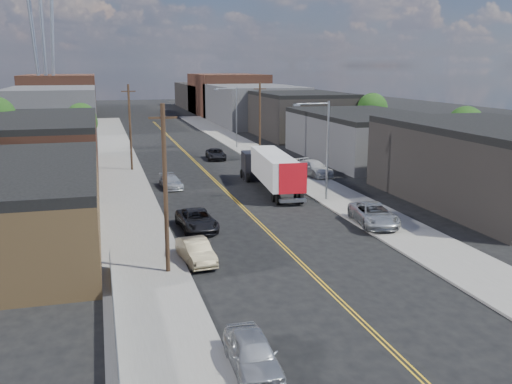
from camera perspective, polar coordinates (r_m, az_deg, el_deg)
ground at (r=83.87m, az=-7.28°, el=4.16°), size 260.00×260.00×0.00m
centerline at (r=69.24m, az=-5.49°, el=2.45°), size 0.32×120.00×0.01m
sidewalk_left at (r=68.27m, az=-13.37°, el=2.08°), size 5.00×140.00×0.15m
sidewalk_right at (r=71.44m, az=2.04°, el=2.86°), size 5.00×140.00×0.15m
warehouse_tan at (r=41.71m, az=-23.73°, el=-1.36°), size 12.00×22.00×5.60m
warehouse_brown at (r=67.05m, az=-20.76°, el=4.21°), size 12.00×26.00×6.60m
industrial_right_a at (r=54.63m, az=22.89°, el=2.58°), size 14.00×22.00×7.10m
industrial_right_b at (r=76.57m, az=10.84°, el=5.55°), size 14.00×24.00×6.10m
industrial_right_c at (r=100.36m, az=4.27°, el=7.77°), size 14.00×22.00×7.60m
skyline_left_a at (r=117.75m, az=-19.64°, el=7.88°), size 16.00×30.00×8.00m
skyline_right_a at (r=121.65m, az=-0.30°, el=8.72°), size 16.00×30.00×8.00m
skyline_left_b at (r=142.59m, az=-19.00°, el=9.01°), size 16.00×26.00×10.00m
skyline_right_b at (r=145.83m, az=-2.91°, el=9.73°), size 16.00×26.00×10.00m
skyline_left_c at (r=162.61m, az=-18.57°, el=8.86°), size 16.00×40.00×7.00m
skyline_right_c at (r=165.46m, az=-4.43°, el=9.52°), size 16.00×40.00×7.00m
streetlight_near at (r=51.40m, az=6.76°, el=4.92°), size 3.39×0.25×9.00m
streetlight_far at (r=84.67m, az=-2.24°, el=7.96°), size 3.39×0.25×9.00m
utility_pole_left_near at (r=33.09m, az=-9.05°, el=0.32°), size 1.60×0.26×10.00m
utility_pole_left_far at (r=67.62m, az=-12.48°, el=6.36°), size 1.60×0.26×10.00m
utility_pole_right at (r=73.26m, az=0.39°, el=7.11°), size 1.60×0.26×10.00m
chainlink_fence at (r=28.09m, az=-14.02°, el=-11.79°), size 0.05×16.00×1.22m
tree_left_far at (r=84.54m, az=-17.03°, el=6.90°), size 4.35×4.20×6.97m
tree_right_near at (r=71.96m, az=20.24°, el=6.03°), size 4.60×4.48×7.44m
tree_right_far at (r=92.42m, az=11.58°, el=8.00°), size 4.85×4.76×7.91m
semi_truck at (r=56.27m, az=1.31°, el=2.42°), size 3.55×14.85×3.83m
car_left_a at (r=23.74m, az=-0.36°, el=-15.83°), size 1.92×4.57×1.54m
car_left_b at (r=35.90m, az=-6.03°, el=-5.91°), size 2.08×4.62×1.47m
car_left_c at (r=42.94m, az=-5.94°, el=-2.80°), size 2.80×5.51×1.49m
car_left_d at (r=57.85m, az=-8.50°, el=1.01°), size 2.18×4.58×1.29m
car_right_lot_a at (r=44.44m, az=11.70°, el=-2.18°), size 3.47×6.16×1.62m
car_right_lot_b at (r=63.41m, az=5.78°, el=2.40°), size 3.41×6.00×1.64m
car_right_lot_c at (r=66.74m, az=2.13°, el=2.88°), size 1.92×4.36×1.46m
car_ahead_truck at (r=75.18m, az=-4.04°, el=3.81°), size 2.71×5.19×1.40m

